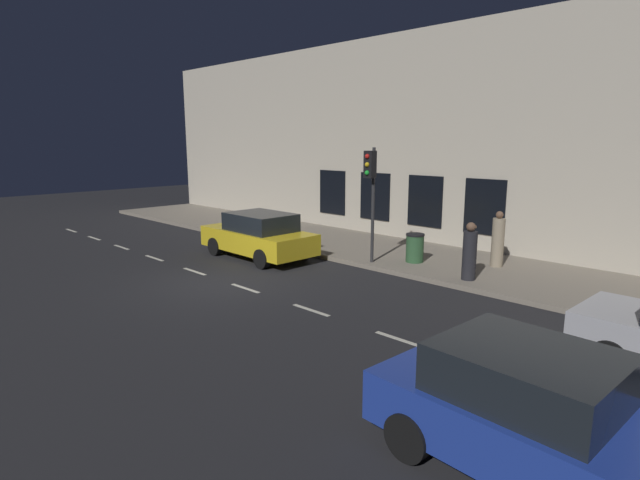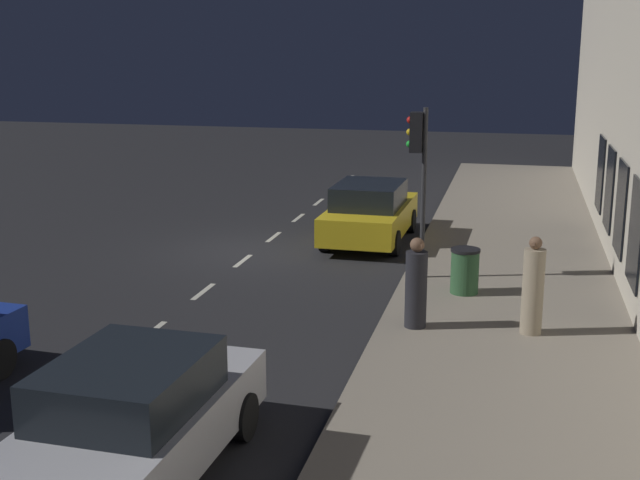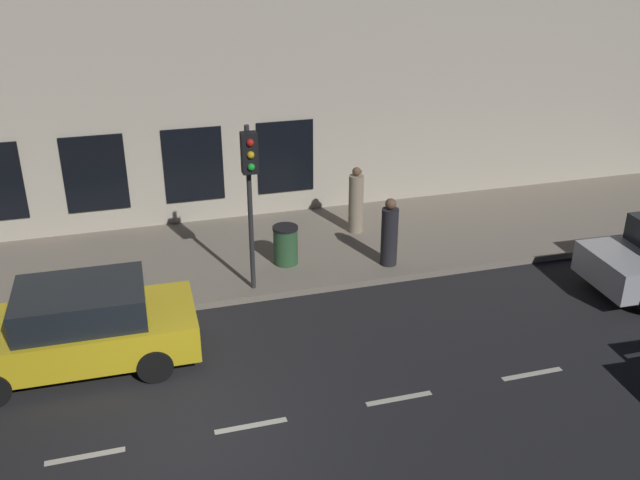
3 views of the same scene
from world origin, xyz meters
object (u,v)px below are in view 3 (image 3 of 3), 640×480
parked_car_1 (77,327)px  trash_bin (286,245)px  traffic_light (250,173)px  pedestrian_1 (389,234)px  pedestrian_0 (356,202)px

parked_car_1 → trash_bin: (2.77, -4.57, -0.18)m
traffic_light → parked_car_1: size_ratio=0.83×
pedestrian_1 → parked_car_1: bearing=-125.1°
traffic_light → trash_bin: size_ratio=3.95×
traffic_light → pedestrian_1: bearing=-82.9°
pedestrian_0 → pedestrian_1: bearing=24.6°
pedestrian_0 → pedestrian_1: pedestrian_0 is taller
parked_car_1 → trash_bin: parked_car_1 is taller
traffic_light → pedestrian_1: (0.41, -3.27, -1.95)m
pedestrian_1 → trash_bin: bearing=-159.1°
traffic_light → trash_bin: bearing=-40.9°
pedestrian_0 → trash_bin: size_ratio=1.88×
traffic_light → parked_car_1: traffic_light is taller
parked_car_1 → pedestrian_1: size_ratio=2.67×
parked_car_1 → pedestrian_0: pedestrian_0 is taller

